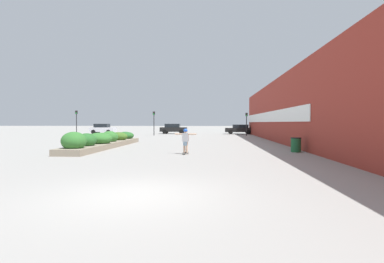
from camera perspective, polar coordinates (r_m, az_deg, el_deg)
name	(u,v)px	position (r m, az deg, el deg)	size (l,w,h in m)	color
ground_plane	(134,195)	(7.82, -10.95, -11.78)	(300.00, 300.00, 0.00)	gray
building_wall_right	(289,109)	(25.17, 17.99, 4.11)	(0.67, 49.26, 5.82)	maroon
planter_box	(105,141)	(22.75, -16.23, -1.71)	(1.76, 12.32, 1.30)	gray
skateboard	(186,153)	(17.21, -1.24, -4.11)	(0.34, 0.71, 0.10)	black
skateboarder	(186,138)	(17.15, -1.24, -1.25)	(1.27, 0.36, 1.38)	tan
trash_bin	(296,145)	(19.52, 19.18, -2.40)	(0.64, 0.64, 0.89)	#1E5B33
car_leftmost	(173,129)	(48.52, -3.58, 0.57)	(4.27, 2.02, 1.62)	black
car_center_left	(239,129)	(47.80, 9.02, 0.46)	(4.40, 2.04, 1.49)	black
car_center_right	(307,129)	(48.93, 21.09, 0.37)	(4.34, 1.99, 1.45)	#BCBCC1
car_rightmost	(103,129)	(49.67, -16.64, 0.53)	(3.87, 1.99, 1.61)	silver
traffic_light_left	(154,119)	(42.33, -7.27, 2.36)	(0.28, 0.30, 3.37)	black
traffic_light_right	(247,120)	(42.01, 10.34, 2.19)	(0.28, 0.30, 3.17)	black
traffic_light_far_left	(76,118)	(45.64, -21.16, 2.34)	(0.28, 0.30, 3.53)	black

